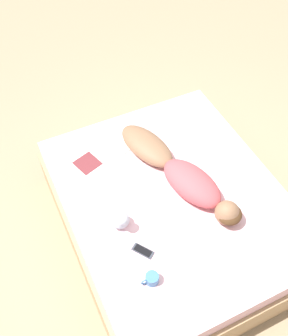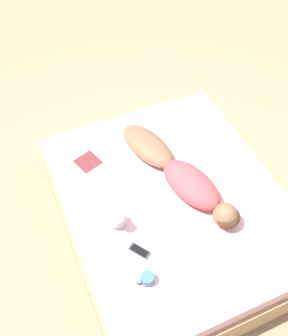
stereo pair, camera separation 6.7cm
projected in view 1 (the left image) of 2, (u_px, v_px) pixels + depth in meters
name	position (u px, v px, depth m)	size (l,w,h in m)	color
ground_plane	(170.00, 230.00, 3.51)	(12.00, 12.00, 0.00)	#9E8466
bed	(172.00, 214.00, 3.29)	(1.69, 2.04, 0.56)	tan
person	(179.00, 173.00, 3.09)	(0.57, 1.29, 0.18)	brown
open_magazine	(100.00, 155.00, 3.31)	(0.61, 0.43, 0.01)	silver
coffee_mug	(152.00, 279.00, 2.60)	(0.13, 0.09, 0.08)	teal
cell_phone	(143.00, 251.00, 2.76)	(0.14, 0.16, 0.01)	#333842
plush_toy	(121.00, 220.00, 2.83)	(0.14, 0.16, 0.19)	#B2BCCC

